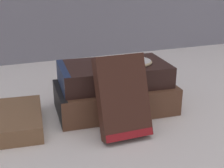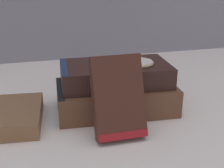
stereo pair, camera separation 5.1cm
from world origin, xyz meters
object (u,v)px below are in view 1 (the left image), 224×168
Objects in this scene: reading_glasses at (81,92)px; book_flat_top at (111,74)px; book_flat_bottom at (112,97)px; pocket_watch at (136,62)px; book_leaning_front at (123,100)px.

book_flat_top is at bearing -80.23° from reading_glasses.
book_flat_bottom is at bearing -81.63° from reading_glasses.
book_flat_top is 0.13m from reading_glasses.
pocket_watch is (0.05, -0.00, 0.07)m from book_flat_bottom.
reading_glasses is (-0.03, 0.11, -0.02)m from book_flat_bottom.
reading_glasses is (-0.08, 0.11, -0.09)m from pocket_watch.
pocket_watch is 0.60× the size of reading_glasses.
book_flat_bottom is 0.05m from book_flat_top.
book_flat_bottom is at bearing 174.27° from pocket_watch.
book_flat_top is 1.59× the size of book_leaning_front.
pocket_watch reaches higher than book_flat_bottom.
reading_glasses is at bearing 125.54° from pocket_watch.
book_flat_top is 2.01× the size of reading_glasses.
pocket_watch reaches higher than reading_glasses.
book_flat_bottom is 0.10m from book_leaning_front.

